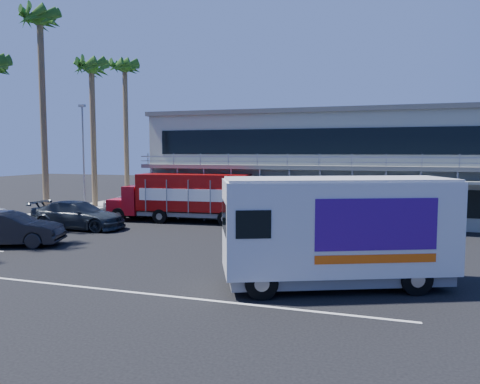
% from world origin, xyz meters
% --- Properties ---
extents(ground, '(120.00, 120.00, 0.00)m').
position_xyz_m(ground, '(0.00, 0.00, 0.00)').
color(ground, black).
rests_on(ground, ground).
extents(building, '(22.40, 12.00, 7.30)m').
position_xyz_m(building, '(3.00, 14.94, 3.66)').
color(building, '#98A092').
rests_on(building, ground).
extents(curb_strip, '(3.00, 32.00, 0.16)m').
position_xyz_m(curb_strip, '(-15.00, 6.00, 0.08)').
color(curb_strip, '#A5A399').
rests_on(curb_strip, ground).
extents(palm_d, '(2.80, 2.80, 14.75)m').
position_xyz_m(palm_d, '(-15.20, 8.00, 12.80)').
color(palm_d, brown).
rests_on(palm_d, ground).
extents(palm_e, '(2.80, 2.80, 12.25)m').
position_xyz_m(palm_e, '(-14.70, 13.00, 10.57)').
color(palm_e, brown).
rests_on(palm_e, ground).
extents(palm_f, '(2.80, 2.80, 13.25)m').
position_xyz_m(palm_f, '(-15.10, 18.50, 11.47)').
color(palm_f, brown).
rests_on(palm_f, ground).
extents(light_pole_far, '(0.50, 0.25, 8.09)m').
position_xyz_m(light_pole_far, '(-14.20, 11.00, 4.50)').
color(light_pole_far, gray).
rests_on(light_pole_far, ground).
extents(red_truck, '(9.45, 3.01, 3.13)m').
position_xyz_m(red_truck, '(-4.64, 8.44, 1.71)').
color(red_truck, '#A90D17').
rests_on(red_truck, ground).
extents(white_van, '(8.00, 5.38, 3.71)m').
position_xyz_m(white_van, '(6.39, -3.28, 1.97)').
color(white_van, silver).
rests_on(white_van, ground).
extents(parked_car_b, '(5.31, 3.40, 1.65)m').
position_xyz_m(parked_car_b, '(-9.50, -1.25, 0.83)').
color(parked_car_b, black).
rests_on(parked_car_b, ground).
extents(parked_car_d, '(5.81, 2.68, 1.65)m').
position_xyz_m(parked_car_d, '(-9.50, 4.00, 0.82)').
color(parked_car_d, '#272E35').
rests_on(parked_car_d, ground).
extents(parked_car_e, '(4.57, 2.34, 1.49)m').
position_xyz_m(parked_car_e, '(-9.50, 10.06, 0.74)').
color(parked_car_e, slate).
rests_on(parked_car_e, ground).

